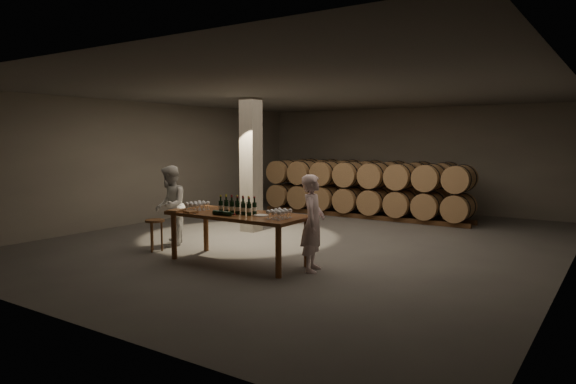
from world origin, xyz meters
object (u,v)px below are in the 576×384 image
Objects in this scene: tasting_table at (238,219)px; person_man at (313,223)px; stool at (155,225)px; person_woman at (170,206)px; plate at (261,215)px; notebook_near at (191,212)px; bottle_cluster at (237,207)px.

tasting_table is 1.43m from person_man.
stool is at bearing 77.94° from person_man.
stool is 0.39× the size of person_man.
plate is at bearing 41.09° from person_woman.
person_man is at bearing 10.28° from tasting_table.
notebook_near is 1.29m from stool.
stool is (-2.00, -0.14, -0.50)m from bottle_cluster.
tasting_table is at bearing 41.20° from notebook_near.
person_man reaches higher than bottle_cluster.
person_man reaches higher than notebook_near.
person_man is (1.40, 0.28, -0.20)m from bottle_cluster.
notebook_near is 0.37× the size of stool.
person_woman is at bearing 68.60° from person_man.
tasting_table is at bearing 4.69° from stool.
person_woman is (-1.36, 0.78, -0.08)m from notebook_near.
notebook_near is 0.14× the size of person_man.
plate reaches higher than tasting_table.
bottle_cluster reaches higher than plate.
notebook_near is (-0.80, -0.36, -0.10)m from bottle_cluster.
tasting_table is 0.54m from plate.
person_man is at bearing 16.75° from plate.
person_man is at bearing 31.43° from notebook_near.
tasting_table is 3.56× the size of bottle_cluster.
bottle_cluster reaches higher than notebook_near.
plate is 1.36m from notebook_near.
plate is 0.93m from person_man.
plate is at bearing 1.89° from bottle_cluster.
bottle_cluster is 0.52m from plate.
bottle_cluster is at bearing -67.43° from tasting_table.
bottle_cluster is at bearing 82.36° from person_man.
person_woman reaches higher than notebook_near.
tasting_table is 2.19m from person_woman.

